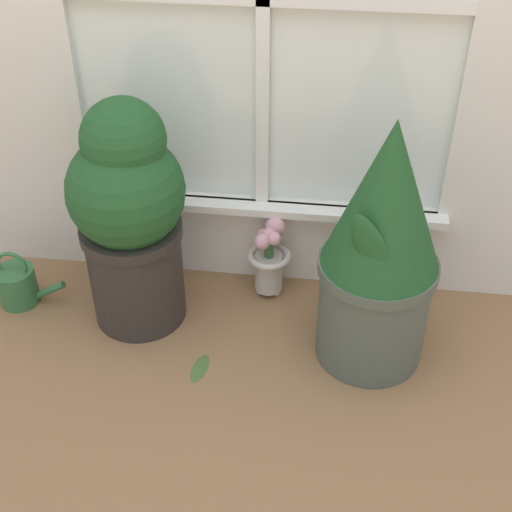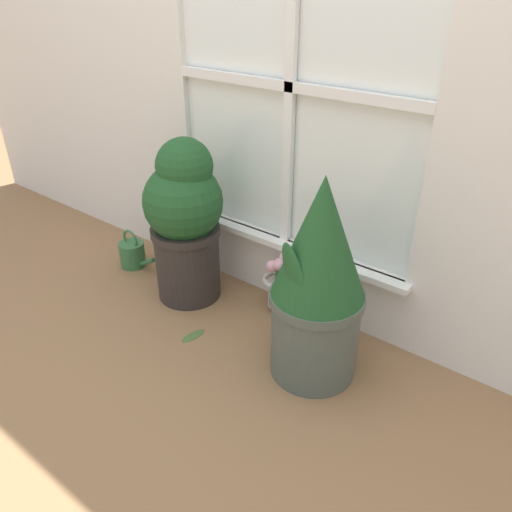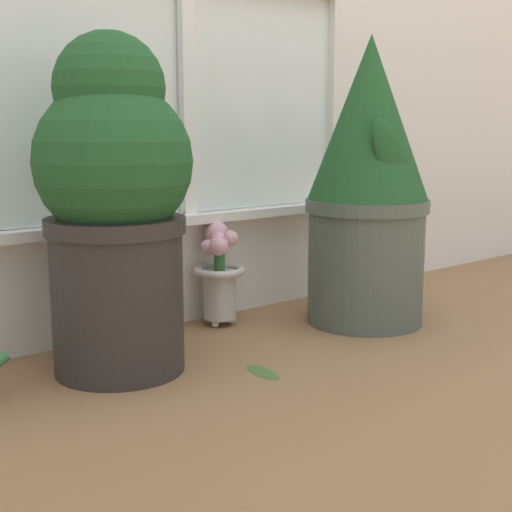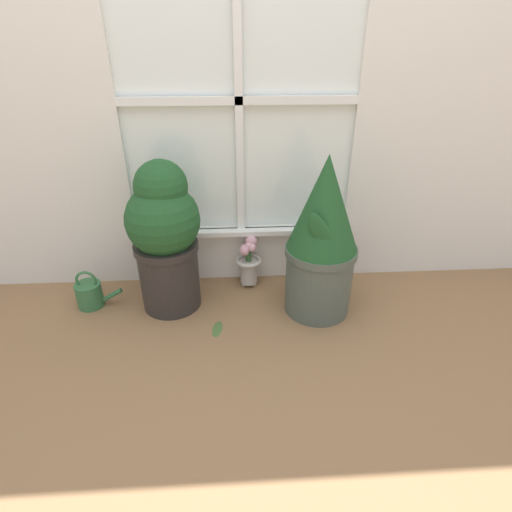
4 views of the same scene
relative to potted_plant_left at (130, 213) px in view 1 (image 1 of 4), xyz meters
The scene contains 6 objects.
ground_plane 0.57m from the potted_plant_left, 38.20° to the right, with size 10.00×10.00×0.00m, color olive.
potted_plant_left is the anchor object (origin of this frame).
potted_plant_right 0.69m from the potted_plant_left, ahead, with size 0.32×0.32×0.74m.
flower_vase 0.46m from the potted_plant_left, 21.18° to the left, with size 0.13×0.13×0.27m.
watering_can 0.49m from the potted_plant_left, behind, with size 0.22×0.12×0.19m.
fallen_leaf 0.47m from the potted_plant_left, 43.97° to the right, with size 0.06×0.12×0.01m.
Camera 1 is at (0.20, -1.30, 1.48)m, focal length 50.00 mm.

